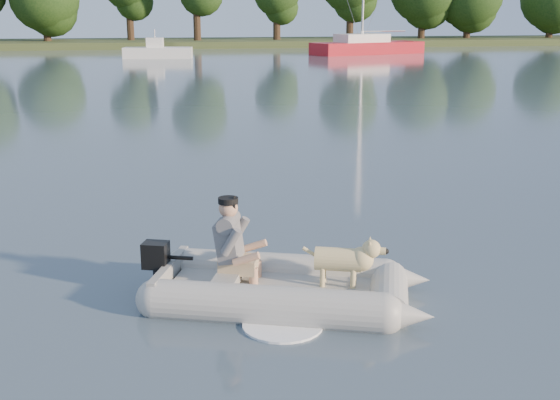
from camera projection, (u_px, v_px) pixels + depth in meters
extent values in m
plane|color=slate|center=(261.00, 301.00, 7.95)|extent=(160.00, 160.00, 0.00)
cube|color=#47512D|center=(157.00, 44.00, 66.72)|extent=(160.00, 12.00, 0.70)
cylinder|color=#332316|center=(47.00, 31.00, 64.00)|extent=(0.70, 0.70, 2.94)
cylinder|color=#332316|center=(130.00, 27.00, 65.83)|extent=(0.70, 0.70, 3.67)
cylinder|color=#332316|center=(197.00, 23.00, 65.14)|extent=(0.70, 0.70, 4.29)
cylinder|color=#332316|center=(277.00, 29.00, 66.90)|extent=(0.70, 0.70, 3.21)
cylinder|color=#332316|center=(350.00, 25.00, 68.71)|extent=(0.70, 0.70, 3.94)
cylinder|color=#332316|center=(422.00, 26.00, 70.38)|extent=(0.70, 0.70, 3.52)
cylinder|color=#332316|center=(467.00, 28.00, 71.05)|extent=(0.70, 0.70, 3.21)
cylinder|color=#332316|center=(550.00, 29.00, 72.41)|extent=(0.70, 0.70, 2.96)
cube|color=#B3141F|center=(368.00, 50.00, 54.54)|extent=(9.51, 5.56, 1.14)
cube|color=white|center=(362.00, 38.00, 54.05)|extent=(4.44, 3.24, 0.68)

